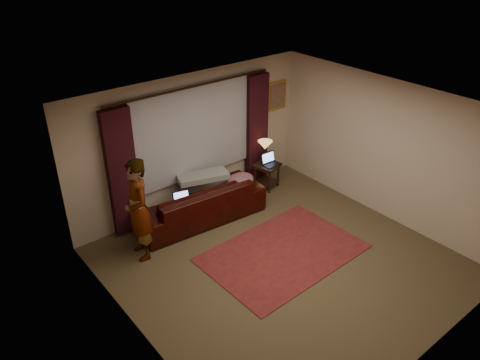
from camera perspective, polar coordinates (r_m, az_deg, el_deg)
name	(u,v)px	position (r m, az deg, el deg)	size (l,w,h in m)	color
floor	(281,263)	(7.80, 5.07, -10.04)	(5.00, 5.00, 0.01)	brown
ceiling	(290,113)	(6.50, 6.06, 8.15)	(5.00, 5.00, 0.02)	silver
wall_back	(192,141)	(8.80, -5.87, 4.69)	(5.00, 0.02, 2.60)	#C5B39B
wall_front	(438,281)	(5.89, 22.95, -11.30)	(5.00, 0.02, 2.60)	#C5B39B
wall_left	(136,261)	(5.86, -12.62, -9.60)	(0.02, 5.00, 2.60)	#C5B39B
wall_right	(386,150)	(8.82, 17.32, 3.53)	(0.02, 5.00, 2.60)	#C5B39B
sheer_curtain	(193,133)	(8.67, -5.71, 5.77)	(2.50, 0.05, 1.80)	#A3A2AA
drape_left	(122,173)	(8.13, -14.19, 0.83)	(0.50, 0.14, 2.30)	black
drape_right	(257,130)	(9.59, 2.03, 6.16)	(0.50, 0.14, 2.30)	black
curtain_rod	(192,87)	(8.33, -5.81, 11.25)	(0.04, 0.04, 3.40)	black
picture_frame	(276,96)	(9.83, 4.47, 10.21)	(0.50, 0.04, 0.60)	gold
sofa	(199,196)	(8.61, -5.07, -1.94)	(2.42, 1.05, 0.98)	black
throw_blanket	(202,164)	(8.63, -4.62, 1.95)	(0.95, 0.38, 0.11)	gray
clothing_pile	(240,180)	(8.84, 0.04, -0.06)	(0.55, 0.43, 0.23)	#7C4C5A
laptop_sofa	(183,200)	(8.31, -6.98, -2.39)	(0.30, 0.33, 0.22)	black
area_rug	(283,253)	(8.00, 5.26, -8.81)	(2.61, 1.74, 0.01)	maroon
end_table	(267,176)	(9.74, 3.27, 0.54)	(0.46, 0.46, 0.53)	black
tiffany_lamp	(265,152)	(9.59, 3.05, 3.45)	(0.30, 0.30, 0.48)	olive
laptop_table	(272,160)	(9.54, 3.88, 2.48)	(0.33, 0.36, 0.24)	black
person	(138,210)	(7.61, -12.32, -3.61)	(0.51, 0.51, 1.75)	gray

